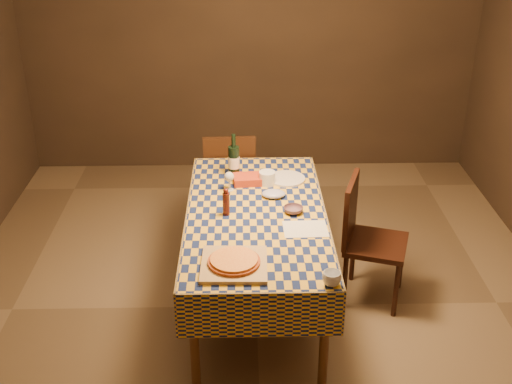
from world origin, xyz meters
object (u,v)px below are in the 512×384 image
at_px(cutting_board, 234,264).
at_px(chair_far, 230,177).
at_px(dining_table, 256,223).
at_px(bowl, 293,210).
at_px(chair_right, 365,234).
at_px(wine_bottle, 234,161).
at_px(white_plate, 287,179).
at_px(pizza, 234,261).

relative_size(cutting_board, chair_far, 0.41).
bearing_deg(chair_far, dining_table, -79.55).
xyz_separation_m(bowl, chair_right, (0.53, 0.13, -0.27)).
height_order(bowl, chair_far, chair_far).
height_order(dining_table, wine_bottle, wine_bottle).
bearing_deg(bowl, cutting_board, -121.36).
distance_m(cutting_board, chair_right, 1.23).
bearing_deg(chair_right, white_plate, 144.39).
height_order(pizza, wine_bottle, wine_bottle).
relative_size(pizza, bowl, 3.08).
height_order(bowl, wine_bottle, wine_bottle).
bearing_deg(dining_table, white_plate, 64.95).
xyz_separation_m(dining_table, white_plate, (0.24, 0.51, 0.08)).
bearing_deg(white_plate, bowl, -88.67).
xyz_separation_m(bowl, chair_far, (-0.45, 1.08, -0.27)).
distance_m(dining_table, wine_bottle, 0.62).
relative_size(pizza, wine_bottle, 1.18).
bearing_deg(chair_right, bowl, -166.42).
distance_m(pizza, chair_far, 1.75).
height_order(bowl, chair_right, chair_right).
bearing_deg(wine_bottle, chair_right, -25.63).
xyz_separation_m(dining_table, chair_far, (-0.20, 1.08, -0.17)).
xyz_separation_m(cutting_board, bowl, (0.39, 0.64, 0.01)).
height_order(dining_table, bowl, bowl).
height_order(cutting_board, white_plate, cutting_board).
bearing_deg(chair_far, pizza, -88.16).
relative_size(cutting_board, chair_right, 0.41).
relative_size(pizza, white_plate, 1.45).
relative_size(bowl, white_plate, 0.47).
distance_m(bowl, chair_far, 1.20).
bearing_deg(white_plate, wine_bottle, 171.28).
distance_m(dining_table, chair_far, 1.11).
height_order(pizza, chair_far, chair_far).
distance_m(dining_table, pizza, 0.67).
relative_size(chair_far, chair_right, 1.00).
relative_size(wine_bottle, white_plate, 1.23).
distance_m(chair_far, chair_right, 1.36).
distance_m(dining_table, cutting_board, 0.67).
relative_size(bowl, chair_far, 0.14).
xyz_separation_m(dining_table, pizza, (-0.14, -0.65, 0.11)).
xyz_separation_m(bowl, wine_bottle, (-0.40, 0.57, 0.11)).
xyz_separation_m(cutting_board, white_plate, (0.38, 1.16, -0.00)).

